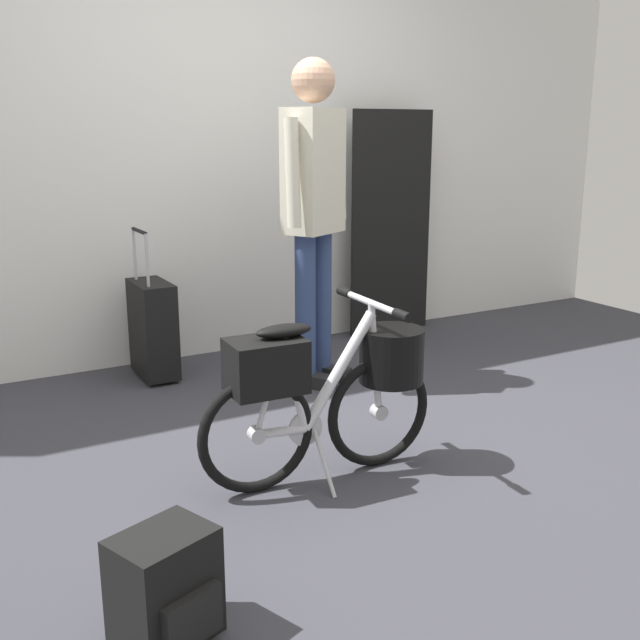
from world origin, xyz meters
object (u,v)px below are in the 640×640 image
floor_banner_stand (391,238)px  visitor_near_wall (314,203)px  folding_bike_foreground (331,383)px  rolling_suitcase (153,328)px  backpack_on_floor (166,589)px

floor_banner_stand → visitor_near_wall: 1.15m
folding_bike_foreground → rolling_suitcase: size_ratio=1.20×
folding_bike_foreground → rolling_suitcase: bearing=98.8°
rolling_suitcase → backpack_on_floor: size_ratio=2.65×
floor_banner_stand → rolling_suitcase: size_ratio=1.76×
folding_bike_foreground → backpack_on_floor: folding_bike_foreground is taller
visitor_near_wall → rolling_suitcase: size_ratio=2.03×
rolling_suitcase → visitor_near_wall: bearing=-33.4°
folding_bike_foreground → backpack_on_floor: (-0.88, -0.65, -0.23)m
folding_bike_foreground → visitor_near_wall: bearing=64.3°
floor_banner_stand → folding_bike_foreground: bearing=-130.6°
floor_banner_stand → folding_bike_foreground: floor_banner_stand is taller
folding_bike_foreground → visitor_near_wall: (0.50, 1.04, 0.58)m
visitor_near_wall → backpack_on_floor: (-1.39, -1.69, -0.82)m
folding_bike_foreground → rolling_suitcase: rolling_suitcase is taller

